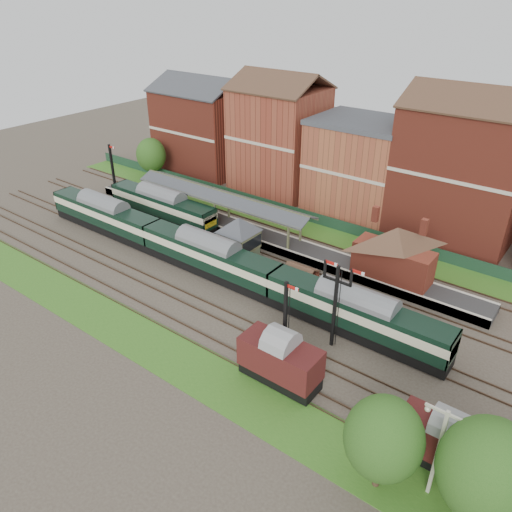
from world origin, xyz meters
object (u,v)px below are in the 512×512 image
Objects in this scene: semaphore_bracket at (336,301)px; platform_railcar at (162,205)px; signal_box at (239,241)px; goods_van_a at (280,360)px; dmu_train at (209,255)px.

semaphore_bracket is 0.48× the size of platform_railcar.
signal_box is at bearing -11.85° from platform_railcar.
dmu_train is at bearing 149.89° from goods_van_a.
semaphore_bracket is (15.04, -5.75, 1.44)m from signal_box.
platform_railcar is 2.61× the size of goods_van_a.
signal_box is 0.35× the size of platform_railcar.
platform_railcar is 33.29m from goods_van_a.
goods_van_a is at bearing -27.75° from platform_railcar.
platform_railcar is (-30.52, 9.00, -2.35)m from semaphore_bracket.
platform_railcar is (-15.49, 3.25, -0.90)m from signal_box.
semaphore_bracket is 7.01m from goods_van_a.
dmu_train is 3.08× the size of platform_railcar.
signal_box is 0.73× the size of semaphore_bracket.
semaphore_bracket is at bearing 80.69° from goods_van_a.
goods_van_a is at bearing -30.11° from dmu_train.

